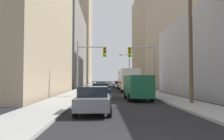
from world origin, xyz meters
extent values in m
cube|color=#9E9E99|center=(-5.00, 50.00, 0.07)|extent=(2.89, 160.00, 0.15)
cube|color=#9E9E99|center=(5.00, 50.00, 0.07)|extent=(2.89, 160.00, 0.15)
cube|color=silver|center=(2.50, 29.50, 1.95)|extent=(2.72, 11.55, 2.90)
cube|color=black|center=(1.24, 29.50, 2.47)|extent=(0.22, 10.58, 0.80)
cube|color=red|center=(1.23, 29.50, 1.37)|extent=(0.22, 10.58, 0.28)
cylinder|color=black|center=(1.32, 33.52, 0.50)|extent=(0.32, 1.00, 1.00)
cylinder|color=black|center=(3.67, 33.52, 0.50)|extent=(0.32, 1.00, 1.00)
cylinder|color=black|center=(1.32, 26.28, 0.50)|extent=(0.32, 1.00, 1.00)
cylinder|color=black|center=(3.67, 26.28, 0.50)|extent=(0.32, 1.00, 1.00)
cube|color=#195938|center=(1.77, 14.81, 1.31)|extent=(2.09, 5.23, 1.90)
cube|color=black|center=(1.77, 17.41, 1.73)|extent=(1.76, 0.05, 0.60)
cylinder|color=black|center=(0.81, 16.47, 0.36)|extent=(0.24, 0.72, 0.72)
cylinder|color=black|center=(2.73, 16.47, 0.36)|extent=(0.24, 0.72, 0.72)
cylinder|color=black|center=(0.81, 13.14, 0.36)|extent=(0.24, 0.72, 0.72)
cylinder|color=black|center=(2.73, 13.14, 0.36)|extent=(0.24, 0.72, 0.72)
cube|color=slate|center=(-1.92, 7.36, 0.65)|extent=(1.85, 4.22, 0.65)
cube|color=black|center=(-1.92, 7.21, 1.25)|extent=(1.61, 1.92, 0.55)
cylinder|color=black|center=(-2.78, 8.70, 0.32)|extent=(0.22, 0.64, 0.64)
cylinder|color=black|center=(-1.05, 8.70, 0.32)|extent=(0.22, 0.64, 0.64)
cylinder|color=black|center=(-2.78, 6.02, 0.32)|extent=(0.22, 0.64, 0.64)
cylinder|color=black|center=(-1.05, 6.02, 0.32)|extent=(0.22, 0.64, 0.64)
cube|color=#141E4C|center=(-1.69, 17.28, 0.65)|extent=(1.92, 4.25, 0.65)
cube|color=black|center=(-1.69, 17.13, 1.25)|extent=(1.64, 1.95, 0.55)
cylinder|color=black|center=(-2.56, 18.62, 0.32)|extent=(0.22, 0.64, 0.64)
cylinder|color=black|center=(-0.83, 18.62, 0.32)|extent=(0.22, 0.64, 0.64)
cylinder|color=black|center=(-2.56, 15.94, 0.32)|extent=(0.22, 0.64, 0.64)
cylinder|color=black|center=(-0.83, 15.94, 0.32)|extent=(0.22, 0.64, 0.64)
cube|color=white|center=(-1.79, 30.78, 0.65)|extent=(1.89, 4.24, 0.65)
cube|color=black|center=(-1.79, 30.63, 1.25)|extent=(1.62, 1.93, 0.55)
cylinder|color=black|center=(-2.65, 32.12, 0.32)|extent=(0.22, 0.64, 0.64)
cylinder|color=black|center=(-0.92, 32.12, 0.32)|extent=(0.22, 0.64, 0.64)
cylinder|color=black|center=(-2.65, 29.43, 0.32)|extent=(0.22, 0.64, 0.64)
cylinder|color=black|center=(-0.92, 29.43, 0.32)|extent=(0.22, 0.64, 0.64)
cube|color=#B7BABF|center=(1.80, 41.59, 0.65)|extent=(1.87, 4.23, 0.65)
cube|color=black|center=(1.80, 41.44, 1.25)|extent=(1.61, 1.93, 0.55)
cylinder|color=black|center=(0.94, 42.93, 0.32)|extent=(0.22, 0.64, 0.64)
cylinder|color=black|center=(2.66, 42.93, 0.32)|extent=(0.22, 0.64, 0.64)
cylinder|color=black|center=(0.94, 40.24, 0.32)|extent=(0.22, 0.64, 0.64)
cylinder|color=black|center=(2.66, 40.24, 0.32)|extent=(0.22, 0.64, 0.64)
cylinder|color=gray|center=(-4.16, 18.25, 3.00)|extent=(0.18, 0.18, 6.00)
cylinder|color=gray|center=(-2.70, 18.25, 5.40)|extent=(2.91, 0.12, 0.12)
cube|color=gold|center=(-1.25, 18.25, 4.88)|extent=(0.38, 0.30, 1.05)
sphere|color=black|center=(-1.25, 18.08, 5.21)|extent=(0.24, 0.24, 0.24)
sphere|color=black|center=(-1.25, 18.08, 4.88)|extent=(0.24, 0.24, 0.24)
sphere|color=#19D833|center=(-1.25, 18.08, 4.54)|extent=(0.24, 0.24, 0.24)
cylinder|color=gray|center=(4.16, 18.25, 3.00)|extent=(0.18, 0.18, 6.00)
cylinder|color=gray|center=(2.81, 18.25, 5.40)|extent=(2.69, 0.12, 0.12)
cube|color=gold|center=(1.47, 18.25, 4.88)|extent=(0.38, 0.30, 1.05)
sphere|color=black|center=(1.47, 18.08, 5.21)|extent=(0.24, 0.24, 0.24)
sphere|color=black|center=(1.47, 18.08, 4.88)|extent=(0.24, 0.24, 0.24)
sphere|color=#19D833|center=(1.47, 18.08, 4.54)|extent=(0.24, 0.24, 0.24)
cylinder|color=brown|center=(5.29, 11.12, 4.85)|extent=(0.28, 0.28, 9.70)
cylinder|color=gray|center=(4.26, 42.00, 3.75)|extent=(0.16, 0.16, 7.50)
cylinder|color=gray|center=(3.30, 42.00, 7.30)|extent=(1.92, 0.10, 0.10)
ellipsoid|color=#4C4C51|center=(2.34, 42.00, 7.20)|extent=(0.56, 0.32, 0.20)
cube|color=gray|center=(-17.87, 52.00, 9.84)|extent=(21.51, 29.29, 19.68)
cube|color=tan|center=(-17.58, 93.48, 31.07)|extent=(20.45, 26.23, 62.14)
cube|color=tan|center=(15.60, 49.36, 11.95)|extent=(16.75, 20.89, 23.90)
camera|label=1|loc=(-1.35, -4.93, 1.93)|focal=34.51mm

